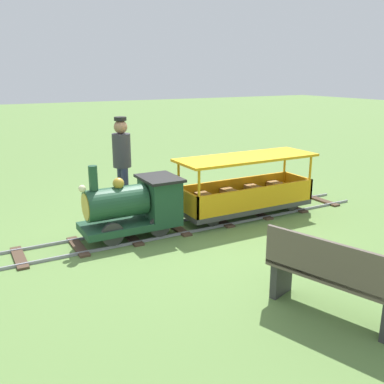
# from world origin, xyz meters

# --- Properties ---
(ground_plane) EXTENTS (60.00, 60.00, 0.00)m
(ground_plane) POSITION_xyz_m (0.00, 0.00, 0.00)
(ground_plane) COLOR #608442
(track) EXTENTS (0.75, 6.05, 0.04)m
(track) POSITION_xyz_m (0.00, -0.07, 0.02)
(track) COLOR gray
(track) RESTS_ON ground_plane
(locomotive) EXTENTS (0.71, 1.45, 1.07)m
(locomotive) POSITION_xyz_m (0.00, 0.96, 0.48)
(locomotive) COLOR #1E472D
(locomotive) RESTS_ON ground_plane
(passenger_car) EXTENTS (0.81, 2.35, 0.97)m
(passenger_car) POSITION_xyz_m (0.00, -0.97, 0.42)
(passenger_car) COLOR #3F3F3F
(passenger_car) RESTS_ON ground_plane
(conductor_person) EXTENTS (0.30, 0.30, 1.62)m
(conductor_person) POSITION_xyz_m (1.14, 0.73, 0.96)
(conductor_person) COLOR #282D47
(conductor_person) RESTS_ON ground_plane
(park_bench) EXTENTS (1.36, 0.79, 0.82)m
(park_bench) POSITION_xyz_m (-2.88, 0.10, 0.42)
(park_bench) COLOR brown
(park_bench) RESTS_ON ground_plane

